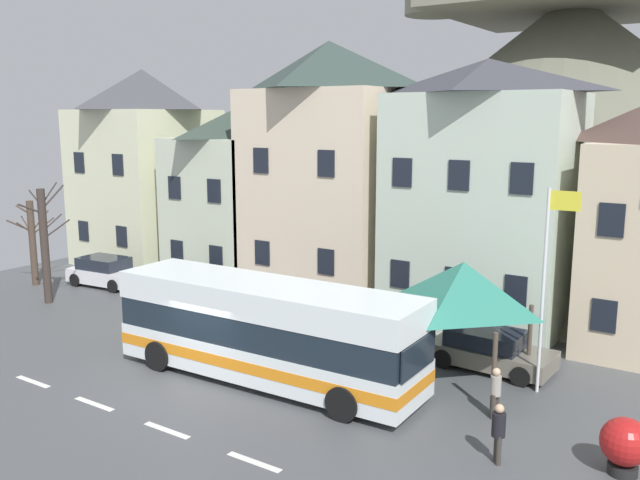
% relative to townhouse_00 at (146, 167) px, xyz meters
% --- Properties ---
extents(ground_plane, '(40.00, 60.00, 0.07)m').
position_rel_townhouse_00_xyz_m(ground_plane, '(15.29, -12.25, -5.45)').
color(ground_plane, '#4A4D51').
extents(townhouse_00, '(6.27, 6.57, 10.84)m').
position_rel_townhouse_00_xyz_m(townhouse_00, '(0.00, 0.00, 0.00)').
color(townhouse_00, beige).
rests_on(townhouse_00, ground_plane).
extents(townhouse_01, '(5.15, 6.60, 8.71)m').
position_rel_townhouse_00_xyz_m(townhouse_01, '(6.91, 0.01, -1.07)').
color(townhouse_01, beige).
rests_on(townhouse_01, ground_plane).
extents(townhouse_02, '(6.81, 5.61, 11.56)m').
position_rel_townhouse_00_xyz_m(townhouse_02, '(12.70, -0.48, 0.36)').
color(townhouse_02, beige).
rests_on(townhouse_02, ground_plane).
extents(townhouse_03, '(6.85, 5.07, 10.44)m').
position_rel_townhouse_00_xyz_m(townhouse_03, '(20.16, -0.75, -0.20)').
color(townhouse_03, beige).
rests_on(townhouse_03, ground_plane).
extents(hilltop_castle, '(40.03, 40.03, 25.43)m').
position_rel_townhouse_00_xyz_m(hilltop_castle, '(18.55, 17.75, 3.05)').
color(hilltop_castle, '#676957').
rests_on(hilltop_castle, ground_plane).
extents(transit_bus, '(10.45, 2.92, 3.15)m').
position_rel_townhouse_00_xyz_m(transit_bus, '(16.85, -10.44, -3.83)').
color(transit_bus, white).
rests_on(transit_bus, ground_plane).
extents(bus_shelter, '(3.60, 3.60, 3.89)m').
position_rel_townhouse_00_xyz_m(bus_shelter, '(22.02, -7.22, -2.29)').
color(bus_shelter, '#473D33').
rests_on(bus_shelter, ground_plane).
extents(parked_car_00, '(4.02, 2.21, 1.41)m').
position_rel_townhouse_00_xyz_m(parked_car_00, '(2.70, -5.28, -4.73)').
color(parked_car_00, white).
rests_on(parked_car_00, ground_plane).
extents(parked_car_01, '(4.08, 2.12, 1.33)m').
position_rel_townhouse_00_xyz_m(parked_car_01, '(8.02, -5.39, -4.77)').
color(parked_car_01, white).
rests_on(parked_car_01, ground_plane).
extents(parked_car_02, '(4.05, 2.09, 1.30)m').
position_rel_townhouse_00_xyz_m(parked_car_02, '(22.36, -5.51, -4.78)').
color(parked_car_02, '#6E675C').
rests_on(parked_car_02, ground_plane).
extents(pedestrian_00, '(0.33, 0.33, 1.51)m').
position_rel_townhouse_00_xyz_m(pedestrian_00, '(24.69, -11.41, -4.54)').
color(pedestrian_00, '#38332D').
rests_on(pedestrian_00, ground_plane).
extents(pedestrian_01, '(0.30, 0.34, 1.46)m').
position_rel_townhouse_00_xyz_m(pedestrian_01, '(23.80, -9.04, -4.63)').
color(pedestrian_01, '#38332D').
rests_on(pedestrian_01, ground_plane).
extents(public_bench, '(1.57, 0.48, 0.87)m').
position_rel_townhouse_00_xyz_m(public_bench, '(21.47, -4.82, -4.95)').
color(public_bench, '#33473D').
rests_on(public_bench, ground_plane).
extents(flagpole, '(0.95, 0.10, 6.24)m').
position_rel_townhouse_00_xyz_m(flagpole, '(24.35, -6.58, -1.76)').
color(flagpole, silver).
rests_on(flagpole, ground_plane).
extents(harbour_buoy, '(1.13, 1.13, 1.38)m').
position_rel_townhouse_00_xyz_m(harbour_buoy, '(27.32, -10.29, -4.66)').
color(harbour_buoy, black).
rests_on(harbour_buoy, ground_plane).
extents(bare_tree_00, '(1.89, 2.26, 5.34)m').
position_rel_townhouse_00_xyz_m(bare_tree_00, '(3.06, -8.77, -2.72)').
color(bare_tree_00, '#382D28').
rests_on(bare_tree_00, ground_plane).
extents(bare_tree_01, '(1.54, 2.04, 4.21)m').
position_rel_townhouse_00_xyz_m(bare_tree_01, '(-0.38, -7.16, -3.23)').
color(bare_tree_01, '#47382D').
rests_on(bare_tree_01, ground_plane).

